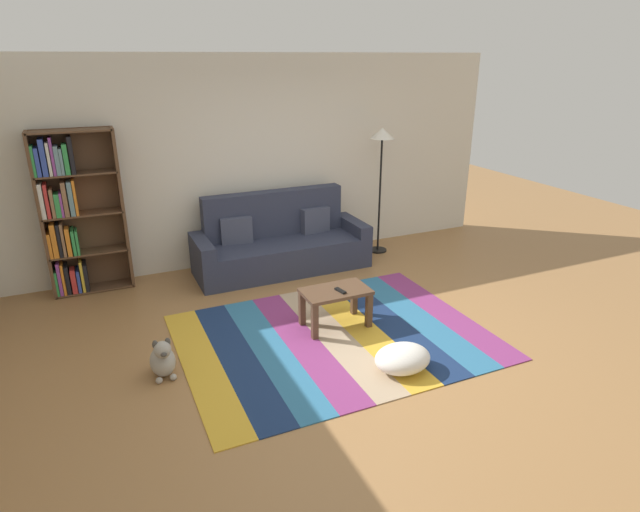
# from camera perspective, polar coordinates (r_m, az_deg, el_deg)

# --- Properties ---
(ground_plane) EXTENTS (14.00, 14.00, 0.00)m
(ground_plane) POSITION_cam_1_polar(r_m,az_deg,el_deg) (5.40, 3.36, -8.65)
(ground_plane) COLOR #9E7042
(back_wall) EXTENTS (6.80, 0.10, 2.70)m
(back_wall) POSITION_cam_1_polar(r_m,az_deg,el_deg) (7.18, -5.96, 10.26)
(back_wall) COLOR silver
(back_wall) RESTS_ON ground_plane
(rug) EXTENTS (3.00, 2.30, 0.01)m
(rug) POSITION_cam_1_polar(r_m,az_deg,el_deg) (5.37, 1.52, -8.72)
(rug) COLOR gold
(rug) RESTS_ON ground_plane
(couch) EXTENTS (2.26, 0.80, 1.00)m
(couch) POSITION_cam_1_polar(r_m,az_deg,el_deg) (6.95, -4.34, 1.30)
(couch) COLOR #2D3347
(couch) RESTS_ON ground_plane
(bookshelf) EXTENTS (0.90, 0.28, 1.91)m
(bookshelf) POSITION_cam_1_polar(r_m,az_deg,el_deg) (6.68, -25.28, 4.11)
(bookshelf) COLOR brown
(bookshelf) RESTS_ON ground_plane
(coffee_table) EXTENTS (0.69, 0.41, 0.41)m
(coffee_table) POSITION_cam_1_polar(r_m,az_deg,el_deg) (5.43, 1.69, -4.52)
(coffee_table) COLOR #513826
(coffee_table) RESTS_ON rug
(pouf) EXTENTS (0.52, 0.41, 0.24)m
(pouf) POSITION_cam_1_polar(r_m,az_deg,el_deg) (4.84, 8.93, -10.91)
(pouf) COLOR white
(pouf) RESTS_ON rug
(dog) EXTENTS (0.22, 0.35, 0.40)m
(dog) POSITION_cam_1_polar(r_m,az_deg,el_deg) (4.91, -16.67, -10.69)
(dog) COLOR #9E998E
(dog) RESTS_ON ground_plane
(standing_lamp) EXTENTS (0.32, 0.32, 1.75)m
(standing_lamp) POSITION_cam_1_polar(r_m,az_deg,el_deg) (7.33, 6.70, 11.36)
(standing_lamp) COLOR black
(standing_lamp) RESTS_ON ground_plane
(tv_remote) EXTENTS (0.07, 0.16, 0.02)m
(tv_remote) POSITION_cam_1_polar(r_m,az_deg,el_deg) (5.35, 2.23, -3.77)
(tv_remote) COLOR black
(tv_remote) RESTS_ON coffee_table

